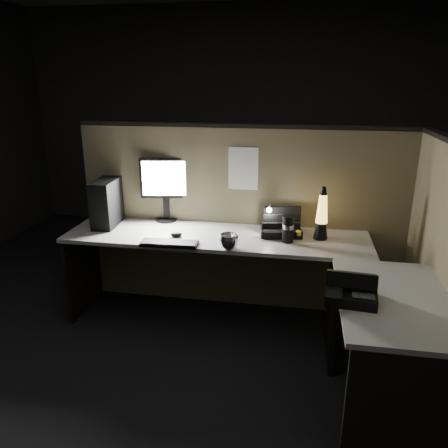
% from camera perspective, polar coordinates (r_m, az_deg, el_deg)
% --- Properties ---
extents(floor, '(6.00, 6.00, 0.00)m').
position_cam_1_polar(floor, '(3.12, -0.33, -18.15)').
color(floor, black).
rests_on(floor, ground).
extents(room_shell, '(6.00, 6.00, 6.00)m').
position_cam_1_polar(room_shell, '(2.51, -0.40, 12.95)').
color(room_shell, silver).
rests_on(room_shell, ground).
extents(partition_back, '(2.66, 0.06, 1.50)m').
position_cam_1_polar(partition_back, '(3.60, 2.32, 0.48)').
color(partition_back, brown).
rests_on(partition_back, ground).
extents(partition_right, '(0.06, 1.66, 1.50)m').
position_cam_1_polar(partition_right, '(2.93, 26.74, -5.97)').
color(partition_right, brown).
rests_on(partition_right, ground).
extents(desk, '(2.60, 1.60, 0.73)m').
position_cam_1_polar(desk, '(3.01, 3.90, -6.72)').
color(desk, '#A6A49C').
rests_on(desk, ground).
extents(pc_tower, '(0.18, 0.36, 0.37)m').
position_cam_1_polar(pc_tower, '(3.62, -15.09, 2.69)').
color(pc_tower, black).
rests_on(pc_tower, desk).
extents(monitor, '(0.41, 0.17, 0.52)m').
position_cam_1_polar(monitor, '(3.62, -7.69, 5.30)').
color(monitor, black).
rests_on(monitor, desk).
extents(keyboard, '(0.42, 0.15, 0.02)m').
position_cam_1_polar(keyboard, '(3.15, -7.17, -2.54)').
color(keyboard, black).
rests_on(keyboard, desk).
extents(mouse, '(0.10, 0.08, 0.03)m').
position_cam_1_polar(mouse, '(3.30, -6.25, -1.35)').
color(mouse, black).
rests_on(mouse, desk).
extents(clip_lamp, '(0.04, 0.16, 0.21)m').
position_cam_1_polar(clip_lamp, '(3.38, 5.95, 1.05)').
color(clip_lamp, white).
rests_on(clip_lamp, desk).
extents(organizer, '(0.33, 0.30, 0.22)m').
position_cam_1_polar(organizer, '(3.36, 7.50, -0.45)').
color(organizer, black).
rests_on(organizer, desk).
extents(lava_lamp, '(0.11, 0.11, 0.39)m').
position_cam_1_polar(lava_lamp, '(3.27, 12.64, 0.84)').
color(lava_lamp, black).
rests_on(lava_lamp, desk).
extents(travel_mug, '(0.09, 0.09, 0.19)m').
position_cam_1_polar(travel_mug, '(3.18, 8.36, -0.68)').
color(travel_mug, black).
rests_on(travel_mug, desk).
extents(steel_mug, '(0.18, 0.18, 0.11)m').
position_cam_1_polar(steel_mug, '(3.04, 0.63, -2.31)').
color(steel_mug, '#B8B8BF').
rests_on(steel_mug, desk).
extents(figurine, '(0.05, 0.05, 0.05)m').
position_cam_1_polar(figurine, '(3.27, 9.72, -1.22)').
color(figurine, gold).
rests_on(figurine, desk).
extents(pinned_paper, '(0.23, 0.00, 0.33)m').
position_cam_1_polar(pinned_paper, '(3.45, 2.52, 7.24)').
color(pinned_paper, white).
rests_on(pinned_paper, partition_back).
extents(desk_phone, '(0.29, 0.30, 0.16)m').
position_cam_1_polar(desk_phone, '(2.47, 16.19, -8.09)').
color(desk_phone, black).
rests_on(desk_phone, desk).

